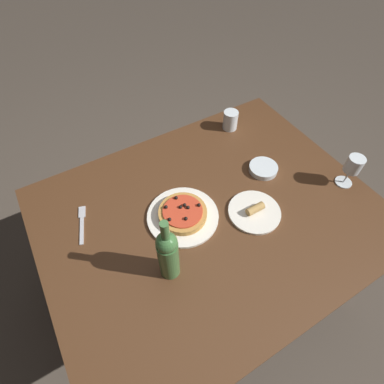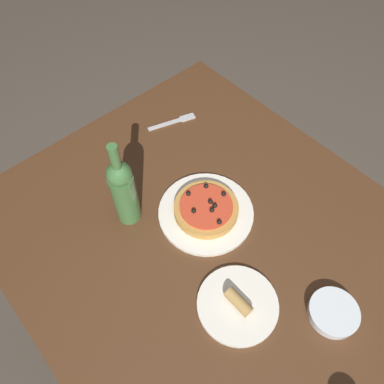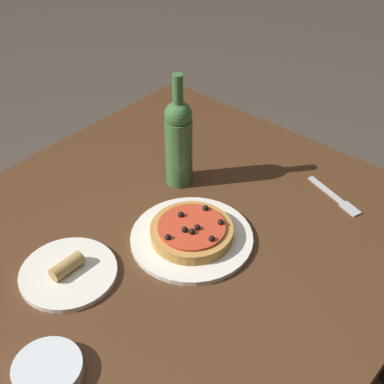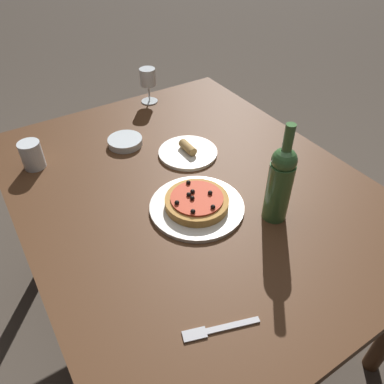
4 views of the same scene
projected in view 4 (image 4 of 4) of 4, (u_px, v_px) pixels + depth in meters
The scene contains 10 objects.
ground_plane at pixel (190, 307), 1.66m from camera, with size 14.00×14.00×0.00m, color #4C4238.
dining_table at pixel (189, 202), 1.25m from camera, with size 1.31×1.04×0.70m.
dinner_plate at pixel (197, 207), 1.11m from camera, with size 0.28×0.28×0.01m.
pizza at pixel (197, 201), 1.10m from camera, with size 0.19×0.19×0.04m.
wine_glass at pixel (148, 79), 1.57m from camera, with size 0.07×0.07×0.15m.
wine_bottle at pixel (280, 182), 1.01m from camera, with size 0.07×0.07×0.30m.
water_cup at pixel (32, 155), 1.24m from camera, with size 0.07×0.07×0.09m.
side_bowl at pixel (125, 142), 1.37m from camera, with size 0.13×0.13×0.03m.
fork at pixel (216, 329), 0.82m from camera, with size 0.07×0.17×0.00m.
side_plate at pixel (188, 152), 1.33m from camera, with size 0.21×0.21×0.04m.
Camera 4 is at (0.79, -0.49, 1.46)m, focal length 35.00 mm.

